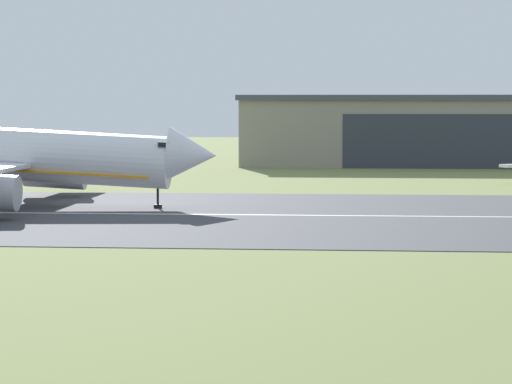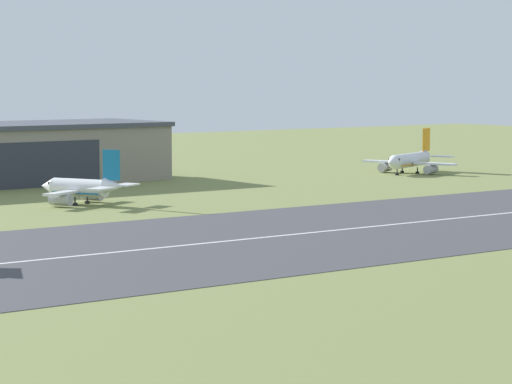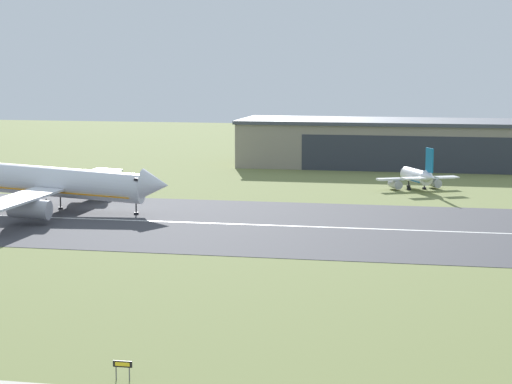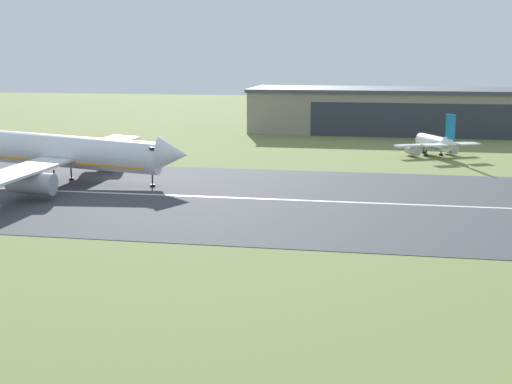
{
  "view_description": "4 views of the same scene",
  "coord_description": "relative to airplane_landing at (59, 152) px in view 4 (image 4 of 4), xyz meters",
  "views": [
    {
      "loc": [
        -14.82,
        1.36,
        10.77
      ],
      "look_at": [
        -22.98,
        92.0,
        3.95
      ],
      "focal_mm": 85.0,
      "sensor_mm": 36.0,
      "label": 1
    },
    {
      "loc": [
        -84.15,
        -11.11,
        21.32
      ],
      "look_at": [
        -0.37,
        101.61,
        7.74
      ],
      "focal_mm": 85.0,
      "sensor_mm": 36.0,
      "label": 2
    },
    {
      "loc": [
        20.79,
        -44.07,
        27.53
      ],
      "look_at": [
        -8.7,
        96.2,
        8.11
      ],
      "focal_mm": 70.0,
      "sensor_mm": 36.0,
      "label": 3
    },
    {
      "loc": [
        2.0,
        12.99,
        21.58
      ],
      "look_at": [
        -13.16,
        93.15,
        5.44
      ],
      "focal_mm": 50.0,
      "sensor_mm": 36.0,
      "label": 4
    }
  ],
  "objects": [
    {
      "name": "runway_centreline",
      "position": [
        51.58,
        -6.25,
        -5.22
      ],
      "size": [
        337.0,
        0.7,
        0.01
      ],
      "primitive_type": "cube",
      "color": "silver",
      "rests_on": "runway_strip"
    },
    {
      "name": "hangar_building",
      "position": [
        58.5,
        88.0,
        0.66
      ],
      "size": [
        85.42,
        25.27,
        11.85
      ],
      "color": "gray",
      "rests_on": "ground_plane"
    },
    {
      "name": "airplane_landing",
      "position": [
        0.0,
        0.0,
        0.0
      ],
      "size": [
        45.09,
        57.29,
        17.1
      ],
      "color": "silver",
      "rests_on": "ground_plane"
    },
    {
      "name": "ground_plane",
      "position": [
        51.58,
        -63.7,
        -5.28
      ],
      "size": [
        614.45,
        614.45,
        0.0
      ],
      "primitive_type": "plane",
      "color": "olive"
    },
    {
      "name": "runway_strip",
      "position": [
        51.58,
        -6.25,
        -5.25
      ],
      "size": [
        374.45,
        52.82,
        0.06
      ],
      "primitive_type": "cube",
      "color": "#3D3D42",
      "rests_on": "ground_plane"
    },
    {
      "name": "airplane_parked_west",
      "position": [
        62.75,
        44.32,
        -2.56
      ],
      "size": [
        17.16,
        17.41,
        9.27
      ],
      "color": "white",
      "rests_on": "ground_plane"
    }
  ]
}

